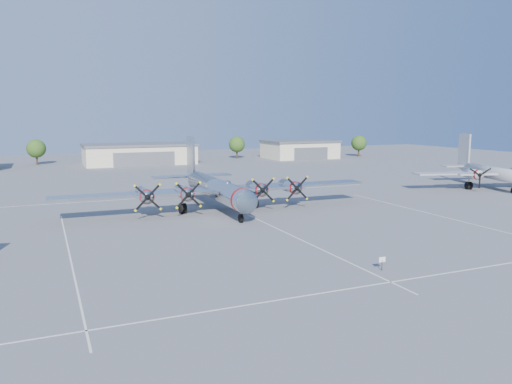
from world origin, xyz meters
name	(u,v)px	position (x,y,z in m)	size (l,w,h in m)	color
ground	(269,225)	(0.00, 0.00, 0.00)	(260.00, 260.00, 0.00)	#5C5C5F
parking_lines	(276,228)	(0.00, -1.75, 0.01)	(60.00, 50.08, 0.01)	silver
hangar_center	(139,154)	(0.00, 81.96, 2.71)	(28.60, 14.60, 5.40)	beige
hangar_east	(300,149)	(48.00, 81.96, 2.71)	(20.60, 14.60, 5.40)	beige
tree_west	(36,149)	(-25.00, 90.00, 4.22)	(4.80, 4.80, 6.64)	#382619
tree_east	(237,144)	(30.00, 88.00, 4.22)	(4.80, 4.80, 6.64)	#382619
tree_far_east	(359,143)	(68.00, 80.00, 4.22)	(4.80, 4.80, 6.64)	#382619
main_bomber_b29	(215,209)	(-2.41, 12.42, 0.00)	(42.42, 29.01, 9.38)	silver
twin_engine_east	(489,188)	(48.26, 12.25, 0.00)	(29.05, 20.89, 9.21)	#A8A9AD
info_placard	(382,261)	(1.21, -19.32, 0.79)	(0.59, 0.09, 1.12)	black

